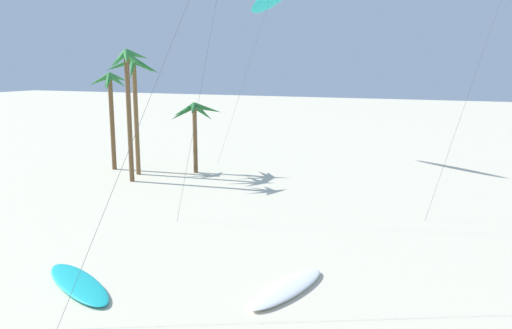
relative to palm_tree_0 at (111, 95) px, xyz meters
The scene contains 7 objects.
palm_tree_0 is the anchor object (origin of this frame).
palm_tree_1 3.77m from the palm_tree_0, 15.21° to the right, with size 4.38×4.53×10.27m.
palm_tree_2 6.09m from the palm_tree_0, 37.52° to the right, with size 3.32×3.28×10.88m.
palm_tree_3 8.09m from the palm_tree_0, 12.40° to the left, with size 5.00×4.77×6.35m.
flying_kite_1 18.07m from the palm_tree_0, 44.21° to the left, with size 7.49×8.69×17.30m.
grounded_kite_1 27.38m from the palm_tree_0, 55.14° to the right, with size 5.69×4.04×0.27m.
grounded_kite_2 30.97m from the palm_tree_0, 38.05° to the right, with size 2.55×5.28×0.29m.
Camera 1 is at (9.49, -2.76, 9.56)m, focal length 35.98 mm.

